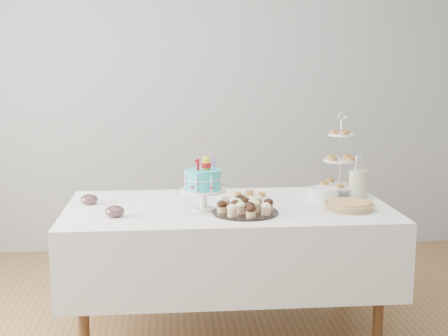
{
  "coord_description": "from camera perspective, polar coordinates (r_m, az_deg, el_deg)",
  "views": [
    {
      "loc": [
        -0.35,
        -3.31,
        1.62
      ],
      "look_at": [
        -0.02,
        0.3,
        1.0
      ],
      "focal_mm": 50.0,
      "sensor_mm": 36.0,
      "label": 1
    }
  ],
  "objects": [
    {
      "name": "pastry_plate",
      "position": [
        3.89,
        2.38,
        -2.64
      ],
      "size": [
        0.27,
        0.27,
        0.04
      ],
      "color": "white",
      "rests_on": "table"
    },
    {
      "name": "walls",
      "position": [
        3.34,
        0.86,
        5.09
      ],
      "size": [
        5.04,
        4.04,
        2.7
      ],
      "color": "#949799",
      "rests_on": "floor"
    },
    {
      "name": "jam_bowl_b",
      "position": [
        3.84,
        -12.23,
        -2.83
      ],
      "size": [
        0.1,
        0.1,
        0.06
      ],
      "color": "silver",
      "rests_on": "table"
    },
    {
      "name": "jam_bowl_a",
      "position": [
        3.51,
        -9.95,
        -3.94
      ],
      "size": [
        0.11,
        0.11,
        0.06
      ],
      "color": "silver",
      "rests_on": "table"
    },
    {
      "name": "tiered_stand",
      "position": [
        4.07,
        10.61,
        0.66
      ],
      "size": [
        0.27,
        0.27,
        0.53
      ],
      "color": "silver",
      "rests_on": "table"
    },
    {
      "name": "birthday_cake",
      "position": [
        3.59,
        -1.9,
        -2.16
      ],
      "size": [
        0.27,
        0.27,
        0.41
      ],
      "rotation": [
        0.0,
        0.0,
        0.37
      ],
      "color": "white",
      "rests_on": "table"
    },
    {
      "name": "pie",
      "position": [
        3.69,
        11.36,
        -3.35
      ],
      "size": [
        0.29,
        0.29,
        0.05
      ],
      "color": "tan",
      "rests_on": "table"
    },
    {
      "name": "plate_stack",
      "position": [
        3.94,
        9.06,
        -2.33
      ],
      "size": [
        0.19,
        0.19,
        0.07
      ],
      "color": "white",
      "rests_on": "table"
    },
    {
      "name": "utensil_pitcher",
      "position": [
        4.01,
        12.19,
        -1.34
      ],
      "size": [
        0.13,
        0.12,
        0.27
      ],
      "rotation": [
        0.0,
        0.0,
        -0.01
      ],
      "color": "silver",
      "rests_on": "table"
    },
    {
      "name": "table",
      "position": [
        3.78,
        0.35,
        -6.82
      ],
      "size": [
        1.92,
        1.02,
        0.77
      ],
      "color": "silver",
      "rests_on": "floor"
    },
    {
      "name": "cupcake_tray",
      "position": [
        3.53,
        1.96,
        -3.53
      ],
      "size": [
        0.37,
        0.37,
        0.09
      ],
      "color": "black",
      "rests_on": "table"
    }
  ]
}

